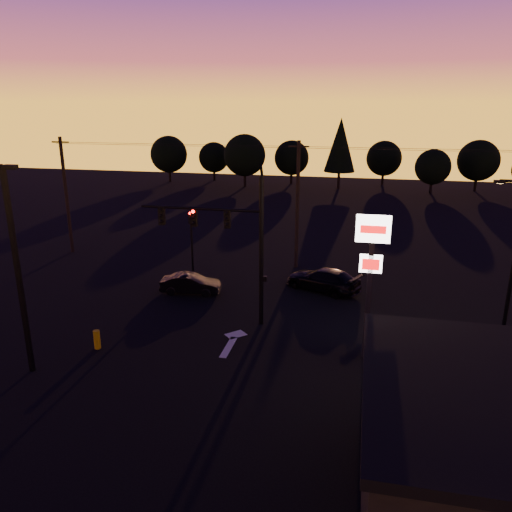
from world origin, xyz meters
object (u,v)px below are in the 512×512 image
Objects in this scene: secondary_signal at (191,232)px; traffic_signal_mast at (231,234)px; bollard at (97,339)px; parking_lot_light at (16,258)px; pylon_sign at (371,257)px; suv_parked at (419,386)px; car_mid at (191,284)px; car_right at (323,280)px.

traffic_signal_mast is at bearing -56.81° from secondary_signal.
traffic_signal_mast reaches higher than bollard.
parking_lot_light reaches higher than bollard.
pylon_sign is at bearing 8.80° from bollard.
secondary_signal is (-4.90, 7.49, -2.07)m from traffic_signal_mast.
bollard is (1.79, 2.53, -4.80)m from parking_lot_light.
traffic_signal_mast reaches higher than suv_parked.
traffic_signal_mast is 9.14× the size of bollard.
parking_lot_light is 1.84× the size of suv_parked.
suv_parked is at bearing -132.49° from car_mid.
bollard is at bearing 54.72° from parking_lot_light.
pylon_sign reaches higher than car_mid.
parking_lot_light is 1.34× the size of pylon_sign.
secondary_signal is at bearing 140.23° from pylon_sign.
car_mid is at bearing -49.70° from car_right.
secondary_signal is 15.75m from pylon_sign.
traffic_signal_mast reaches higher than car_mid.
car_right is at bearing 47.23° from parking_lot_light.
car_right is (4.42, 5.79, -4.23)m from traffic_signal_mast.
pylon_sign is 13.61m from bollard.
secondary_signal reaches higher than suv_parked.
secondary_signal is 9.72m from car_right.
car_mid is at bearing 136.10° from traffic_signal_mast.
parking_lot_light is 17.27m from suv_parked.
secondary_signal is 19.54m from suv_parked.
car_mid is at bearing 76.07° from bollard.
pylon_sign is 9.67m from car_right.
traffic_signal_mast reaches higher than car_right.
parking_lot_light is at bearing -136.63° from traffic_signal_mast.
parking_lot_light reaches higher than secondary_signal.
traffic_signal_mast is at bearing -140.36° from car_mid.
pylon_sign is 1.39× the size of car_right.
bollard is at bearing 159.60° from car_mid.
car_right is at bearing 52.63° from traffic_signal_mast.
parking_lot_light is 1.87× the size of car_right.
car_mid is (-3.64, 3.50, -4.32)m from traffic_signal_mast.
secondary_signal is 4.63× the size of bollard.
traffic_signal_mast is 6.64m from car_mid.
parking_lot_light reaches higher than pylon_sign.
parking_lot_light is 12.08m from car_mid.
car_mid is at bearing 155.18° from suv_parked.
car_mid is 8.37m from car_right.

